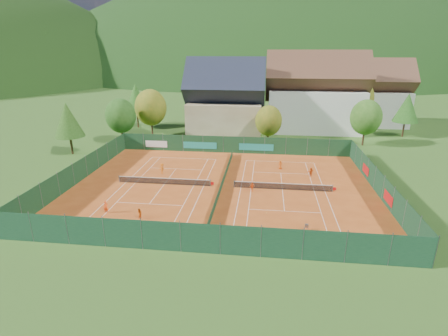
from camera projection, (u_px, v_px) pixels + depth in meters
ground at (222, 187)px, 46.90m from camera, size 600.00×600.00×0.00m
clay_pad at (222, 187)px, 46.89m from camera, size 40.00×32.00×0.01m
court_markings_left at (164, 184)px, 47.79m from camera, size 11.03×23.83×0.00m
court_markings_right at (282, 190)px, 45.99m from camera, size 11.03×23.83×0.00m
tennis_net_left at (165, 181)px, 47.61m from camera, size 13.30×0.10×1.02m
tennis_net_right at (284, 186)px, 45.81m from camera, size 13.30×0.10×1.02m
court_divider at (222, 183)px, 46.73m from camera, size 0.03×28.80×1.00m
fence_north at (231, 145)px, 61.46m from camera, size 40.00×0.10×3.00m
fence_south at (200, 238)px, 31.40m from camera, size 40.00×0.04×3.00m
fence_west at (80, 170)px, 48.66m from camera, size 0.04×32.00×3.00m
fence_east at (379, 183)px, 44.20m from camera, size 0.09×32.00×3.00m
chalet at (226, 103)px, 73.19m from camera, size 16.20×12.00×16.00m
hotel_block_a at (315, 97)px, 76.42m from camera, size 21.60×11.00×17.25m
hotel_block_b at (371, 97)px, 82.60m from camera, size 17.28×10.00×15.50m
tree_west_front at (121, 116)px, 66.36m from camera, size 5.72×5.72×8.69m
tree_west_mid at (151, 107)px, 71.31m from camera, size 6.44×6.44×9.78m
tree_west_back at (136, 98)px, 79.27m from camera, size 5.60×5.60×10.00m
tree_center at (269, 121)px, 65.30m from camera, size 5.01×5.01×7.60m
tree_east_front at (366, 117)px, 64.92m from camera, size 5.72×5.72×8.69m
tree_east_mid at (407, 108)px, 71.08m from camera, size 5.04×5.04×9.00m
tree_west_side at (68, 120)px, 59.31m from camera, size 5.04×5.04×9.00m
tree_east_back at (357, 98)px, 79.25m from camera, size 7.15×7.15×10.86m
mountain_backdrop at (295, 124)px, 275.64m from camera, size 820.00×530.00×242.00m
ball_hopper at (307, 226)px, 35.58m from camera, size 0.34×0.34×0.80m
loose_ball_0 at (156, 193)px, 44.94m from camera, size 0.07×0.07×0.07m
loose_ball_1 at (267, 213)px, 39.48m from camera, size 0.07×0.07×0.07m
player_left_near at (106, 207)px, 39.29m from camera, size 0.59×0.44×1.46m
player_left_mid at (140, 214)px, 38.02m from camera, size 0.73×0.67×1.22m
player_left_far at (162, 168)px, 51.62m from camera, size 1.14×0.84×1.59m
player_right_near at (252, 187)px, 45.20m from camera, size 0.80×0.72×1.30m
player_right_far_a at (280, 165)px, 53.53m from camera, size 0.79×0.66×1.37m
player_right_far_b at (311, 172)px, 50.50m from camera, size 1.26×1.07×1.36m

